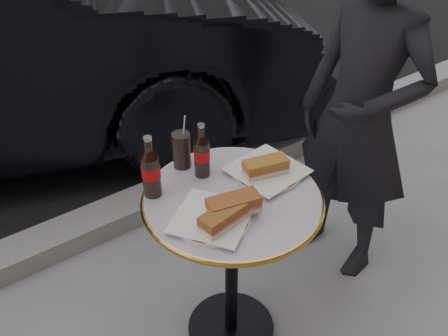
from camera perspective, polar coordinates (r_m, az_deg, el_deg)
ground at (r=2.22m, az=0.79°, el=-18.02°), size 80.00×80.00×0.00m
curb at (r=2.73m, az=-10.54°, el=-4.61°), size 40.00×0.20×0.12m
bistro_table at (r=1.94m, az=0.88°, el=-11.64°), size 0.62×0.62×0.73m
plate_left at (r=1.59m, az=-1.38°, el=-5.89°), size 0.32×0.32×0.01m
plate_right at (r=1.79m, az=4.93°, el=-0.42°), size 0.26×0.26×0.01m
sandwich_left_a at (r=1.54m, az=-0.12°, el=-5.78°), size 0.17×0.10×0.05m
sandwich_left_b at (r=1.58m, az=1.11°, el=-4.35°), size 0.18×0.11×0.06m
sandwich_right at (r=1.75m, az=4.75°, el=0.07°), size 0.17×0.11×0.05m
cola_bottle_left at (r=1.64m, az=-8.41°, el=0.16°), size 0.08×0.08×0.23m
cola_bottle_right at (r=1.73m, az=-2.56°, el=2.07°), size 0.07×0.07×0.21m
cola_glass at (r=1.79m, az=-4.87°, el=2.07°), size 0.08×0.08×0.14m
pedestrian at (r=2.13m, az=15.33°, el=5.64°), size 0.43×0.60×1.53m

